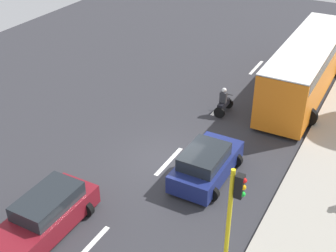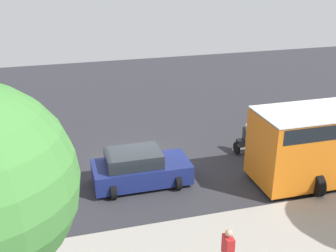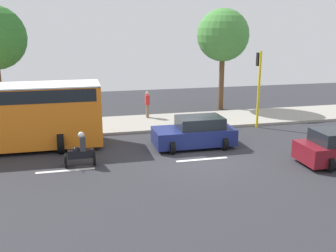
{
  "view_description": "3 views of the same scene",
  "coord_description": "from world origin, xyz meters",
  "px_view_note": "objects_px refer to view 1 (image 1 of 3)",
  "views": [
    {
      "loc": [
        7.97,
        -14.69,
        11.97
      ],
      "look_at": [
        -0.35,
        0.56,
        1.49
      ],
      "focal_mm": 48.21,
      "sensor_mm": 36.0,
      "label": 1
    },
    {
      "loc": [
        16.87,
        -3.2,
        8.89
      ],
      "look_at": [
        -1.09,
        1.79,
        1.17
      ],
      "focal_mm": 44.56,
      "sensor_mm": 36.0,
      "label": 2
    },
    {
      "loc": [
        -15.81,
        5.39,
        5.88
      ],
      "look_at": [
        -0.01,
        1.59,
        1.67
      ],
      "focal_mm": 41.51,
      "sensor_mm": 36.0,
      "label": 3
    }
  ],
  "objects_px": {
    "car_dark_blue": "(206,164)",
    "city_bus": "(307,64)",
    "motorcycle": "(224,103)",
    "traffic_light_corner": "(232,214)",
    "car_maroon": "(45,216)"
  },
  "relations": [
    {
      "from": "city_bus",
      "to": "traffic_light_corner",
      "type": "xyz_separation_m",
      "value": [
        1.26,
        -14.75,
        1.08
      ]
    },
    {
      "from": "city_bus",
      "to": "traffic_light_corner",
      "type": "relative_size",
      "value": 2.44
    },
    {
      "from": "car_maroon",
      "to": "city_bus",
      "type": "distance_m",
      "value": 16.73
    },
    {
      "from": "city_bus",
      "to": "car_maroon",
      "type": "bearing_deg",
      "value": -109.04
    },
    {
      "from": "car_dark_blue",
      "to": "motorcycle",
      "type": "bearing_deg",
      "value": 105.18
    },
    {
      "from": "car_dark_blue",
      "to": "traffic_light_corner",
      "type": "distance_m",
      "value": 5.98
    },
    {
      "from": "car_maroon",
      "to": "motorcycle",
      "type": "bearing_deg",
      "value": 78.64
    },
    {
      "from": "car_dark_blue",
      "to": "car_maroon",
      "type": "bearing_deg",
      "value": -123.41
    },
    {
      "from": "car_maroon",
      "to": "traffic_light_corner",
      "type": "distance_m",
      "value": 7.14
    },
    {
      "from": "motorcycle",
      "to": "traffic_light_corner",
      "type": "bearing_deg",
      "value": -66.89
    },
    {
      "from": "car_dark_blue",
      "to": "city_bus",
      "type": "bearing_deg",
      "value": 80.71
    },
    {
      "from": "motorcycle",
      "to": "traffic_light_corner",
      "type": "distance_m",
      "value": 11.48
    },
    {
      "from": "car_maroon",
      "to": "traffic_light_corner",
      "type": "relative_size",
      "value": 1.0
    },
    {
      "from": "city_bus",
      "to": "traffic_light_corner",
      "type": "bearing_deg",
      "value": -85.13
    },
    {
      "from": "car_maroon",
      "to": "car_dark_blue",
      "type": "xyz_separation_m",
      "value": [
        3.81,
        5.77,
        -0.0
      ]
    }
  ]
}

